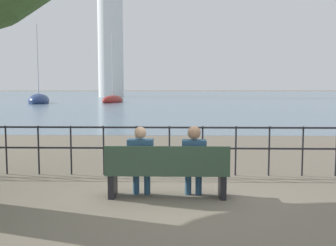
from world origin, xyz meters
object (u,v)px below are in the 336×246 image
at_px(sailboat_1, 39,100).
at_px(sailboat_2, 113,100).
at_px(seated_person_left, 141,158).
at_px(harbor_lighthouse, 110,40).
at_px(park_bench, 167,172).
at_px(seated_person_right, 194,158).

distance_m(sailboat_1, sailboat_2, 9.55).
bearing_deg(seated_person_left, sailboat_1, 112.60).
bearing_deg(sailboat_1, seated_person_left, -79.14).
relative_size(sailboat_1, harbor_lighthouse, 0.37).
bearing_deg(sailboat_2, seated_person_left, -67.42).
xyz_separation_m(park_bench, seated_person_right, (0.45, 0.08, 0.23)).
xyz_separation_m(park_bench, sailboat_2, (-8.66, 44.61, -0.11)).
height_order(sailboat_1, harbor_lighthouse, harbor_lighthouse).
relative_size(seated_person_right, harbor_lighthouse, 0.04).
bearing_deg(sailboat_2, harbor_lighthouse, 112.58).
height_order(seated_person_right, sailboat_1, sailboat_1).
bearing_deg(sailboat_1, sailboat_2, 7.78).
bearing_deg(seated_person_left, harbor_lighthouse, 100.44).
xyz_separation_m(seated_person_left, sailboat_2, (-8.21, 44.53, -0.33)).
bearing_deg(sailboat_1, park_bench, -78.65).
relative_size(sailboat_1, sailboat_2, 1.09).
height_order(seated_person_left, sailboat_1, sailboat_1).
relative_size(park_bench, seated_person_right, 1.70).
relative_size(seated_person_left, sailboat_1, 0.11).
bearing_deg(sailboat_2, sailboat_1, -148.35).
xyz_separation_m(sailboat_1, harbor_lighthouse, (2.19, 40.16, 12.86)).
height_order(park_bench, sailboat_1, sailboat_1).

